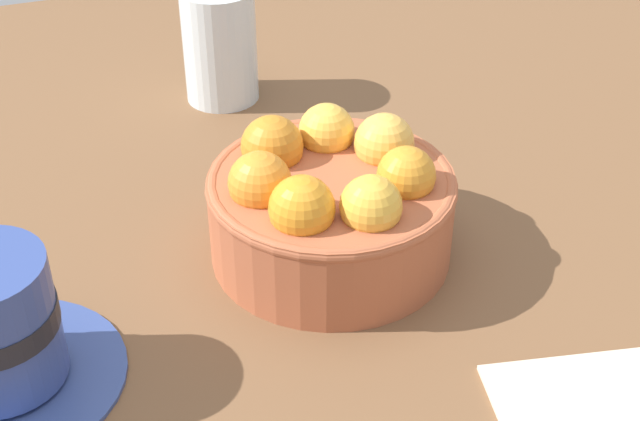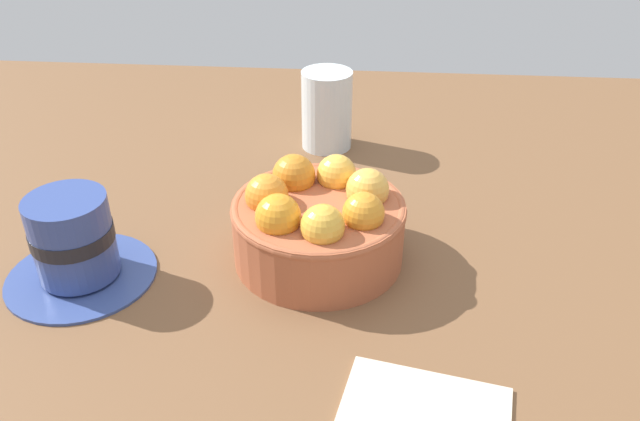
{
  "view_description": "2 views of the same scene",
  "coord_description": "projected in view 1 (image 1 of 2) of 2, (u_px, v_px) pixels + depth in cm",
  "views": [
    {
      "loc": [
        -18.12,
        -47.5,
        39.25
      ],
      "look_at": [
        -1.4,
        -1.61,
        5.01
      ],
      "focal_mm": 50.74,
      "sensor_mm": 36.0,
      "label": 1
    },
    {
      "loc": [
        4.47,
        -52.41,
        38.47
      ],
      "look_at": [
        0.27,
        -1.52,
        6.51
      ],
      "focal_mm": 36.13,
      "sensor_mm": 36.0,
      "label": 2
    }
  ],
  "objects": [
    {
      "name": "folded_napkin",
      "position": [
        603.0,
        404.0,
        0.52
      ],
      "size": [
        13.9,
        10.51,
        0.6
      ],
      "primitive_type": "cube",
      "rotation": [
        0.0,
        0.0,
        -0.2
      ],
      "color": "beige",
      "rests_on": "ground_plane"
    },
    {
      "name": "terracotta_bowl",
      "position": [
        330.0,
        203.0,
        0.62
      ],
      "size": [
        17.02,
        17.02,
        9.21
      ],
      "color": "#AD5938",
      "rests_on": "ground_plane"
    },
    {
      "name": "water_glass",
      "position": [
        220.0,
        45.0,
        0.8
      ],
      "size": [
        6.6,
        6.6,
        10.31
      ],
      "primitive_type": "cylinder",
      "color": "silver",
      "rests_on": "ground_plane"
    },
    {
      "name": "ground_plane",
      "position": [
        331.0,
        275.0,
        0.65
      ],
      "size": [
        152.58,
        109.78,
        4.09
      ],
      "primitive_type": "cube",
      "color": "brown"
    }
  ]
}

